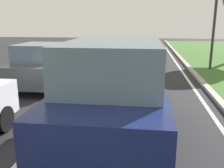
{
  "coord_description": "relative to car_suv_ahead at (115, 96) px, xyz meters",
  "views": [
    {
      "loc": [
        1.65,
        3.97,
        2.63
      ],
      "look_at": [
        0.88,
        9.56,
        1.2
      ],
      "focal_mm": 39.87,
      "sensor_mm": 36.0,
      "label": 1
    }
  ],
  "objects": [
    {
      "name": "traffic_light_near_right",
      "position": [
        4.14,
        9.33,
        2.22
      ],
      "size": [
        0.32,
        0.5,
        5.01
      ],
      "color": "#2D2D2D",
      "rests_on": "ground"
    },
    {
      "name": "curb_right",
      "position": [
        3.05,
        5.28,
        -1.11
      ],
      "size": [
        0.24,
        48.0,
        0.12
      ],
      "primitive_type": "cube",
      "color": "#9E9B93",
      "rests_on": "ground"
    },
    {
      "name": "ground_plane",
      "position": [
        -1.05,
        5.28,
        -1.17
      ],
      "size": [
        60.0,
        60.0,
        0.0
      ],
      "primitive_type": "plane",
      "color": "#262628"
    },
    {
      "name": "car_hatchback_far",
      "position": [
        -3.54,
        4.67,
        -0.28
      ],
      "size": [
        1.74,
        3.71,
        1.78
      ],
      "rotation": [
        0.0,
        0.0,
        0.01
      ],
      "color": "#474C51",
      "rests_on": "ground"
    },
    {
      "name": "lane_line_right_edge",
      "position": [
        2.55,
        5.28,
        -1.16
      ],
      "size": [
        0.12,
        32.0,
        0.01
      ],
      "primitive_type": "cube",
      "color": "silver",
      "rests_on": "ground"
    },
    {
      "name": "car_suv_ahead",
      "position": [
        0.0,
        0.0,
        0.0
      ],
      "size": [
        2.0,
        4.51,
        2.28
      ],
      "rotation": [
        0.0,
        0.0,
        0.01
      ],
      "color": "navy",
      "rests_on": "ground"
    },
    {
      "name": "lane_line_center",
      "position": [
        -1.75,
        5.28,
        -1.16
      ],
      "size": [
        0.12,
        32.0,
        0.01
      ],
      "primitive_type": "cube",
      "color": "silver",
      "rests_on": "ground"
    }
  ]
}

